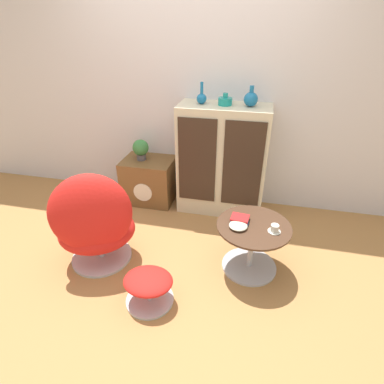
# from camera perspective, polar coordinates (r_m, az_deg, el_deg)

# --- Properties ---
(ground_plane) EXTENTS (12.00, 12.00, 0.00)m
(ground_plane) POSITION_cam_1_polar(r_m,az_deg,el_deg) (2.70, -5.76, -14.69)
(ground_plane) COLOR #A87542
(wall_back) EXTENTS (6.40, 0.06, 2.60)m
(wall_back) POSITION_cam_1_polar(r_m,az_deg,el_deg) (3.32, 0.79, 19.56)
(wall_back) COLOR silver
(wall_back) RESTS_ON ground_plane
(sideboard) EXTENTS (0.92, 0.44, 1.18)m
(sideboard) POSITION_cam_1_polar(r_m,az_deg,el_deg) (3.24, 5.73, 5.98)
(sideboard) COLOR beige
(sideboard) RESTS_ON ground_plane
(tv_console) EXTENTS (0.58, 0.45, 0.52)m
(tv_console) POSITION_cam_1_polar(r_m,az_deg,el_deg) (3.57, -8.14, 2.24)
(tv_console) COLOR brown
(tv_console) RESTS_ON ground_plane
(egg_chair) EXTENTS (0.83, 0.80, 0.91)m
(egg_chair) POSITION_cam_1_polar(r_m,az_deg,el_deg) (2.63, -18.10, -5.68)
(egg_chair) COLOR #B7B7BC
(egg_chair) RESTS_ON ground_plane
(ottoman) EXTENTS (0.38, 0.37, 0.25)m
(ottoman) POSITION_cam_1_polar(r_m,az_deg,el_deg) (2.37, -8.29, -17.11)
(ottoman) COLOR #B7B7BC
(ottoman) RESTS_ON ground_plane
(coffee_table) EXTENTS (0.61, 0.61, 0.45)m
(coffee_table) POSITION_cam_1_polar(r_m,az_deg,el_deg) (2.60, 11.29, -9.55)
(coffee_table) COLOR #B7B7BC
(coffee_table) RESTS_ON ground_plane
(vase_leftmost) EXTENTS (0.10, 0.10, 0.21)m
(vase_leftmost) POSITION_cam_1_polar(r_m,az_deg,el_deg) (3.08, 1.85, 17.50)
(vase_leftmost) COLOR #196699
(vase_leftmost) RESTS_ON sideboard
(vase_inner_left) EXTENTS (0.14, 0.14, 0.11)m
(vase_inner_left) POSITION_cam_1_polar(r_m,az_deg,el_deg) (3.05, 6.33, 16.85)
(vase_inner_left) COLOR teal
(vase_inner_left) RESTS_ON sideboard
(vase_inner_right) EXTENTS (0.13, 0.13, 0.19)m
(vase_inner_right) POSITION_cam_1_polar(r_m,az_deg,el_deg) (3.02, 11.15, 17.00)
(vase_inner_right) COLOR #196699
(vase_inner_right) RESTS_ON sideboard
(potted_plant) EXTENTS (0.18, 0.18, 0.23)m
(potted_plant) POSITION_cam_1_polar(r_m,az_deg,el_deg) (3.43, -9.74, 8.14)
(potted_plant) COLOR #4C4C51
(potted_plant) RESTS_ON tv_console
(teacup) EXTENTS (0.10, 0.10, 0.06)m
(teacup) POSITION_cam_1_polar(r_m,az_deg,el_deg) (2.44, 15.45, -6.80)
(teacup) COLOR silver
(teacup) RESTS_ON coffee_table
(book_stack) EXTENTS (0.16, 0.14, 0.04)m
(book_stack) POSITION_cam_1_polar(r_m,az_deg,el_deg) (2.50, 9.11, -5.14)
(book_stack) COLOR #1E478C
(book_stack) RESTS_ON coffee_table
(bowl) EXTENTS (0.15, 0.15, 0.04)m
(bowl) POSITION_cam_1_polar(r_m,az_deg,el_deg) (2.43, 8.79, -6.35)
(bowl) COLOR beige
(bowl) RESTS_ON coffee_table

